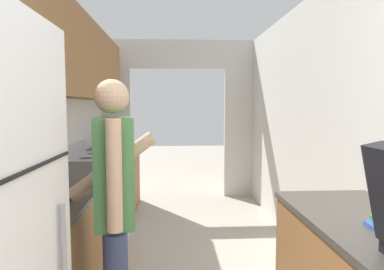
{
  "coord_description": "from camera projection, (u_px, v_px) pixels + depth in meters",
  "views": [
    {
      "loc": [
        -0.09,
        -0.43,
        1.47
      ],
      "look_at": [
        0.08,
        2.44,
        1.22
      ],
      "focal_mm": 32.0,
      "sensor_mm": 36.0,
      "label": 1
    }
  ],
  "objects": [
    {
      "name": "counter_left",
      "position": [
        88.0,
        212.0,
        3.27
      ],
      "size": [
        0.62,
        3.83,
        0.91
      ],
      "color": "brown",
      "rests_on": "ground_plane"
    },
    {
      "name": "wall_right",
      "position": [
        359.0,
        137.0,
        2.42
      ],
      "size": [
        0.06,
        7.41,
        2.5
      ],
      "color": "silver",
      "rests_on": "ground_plane"
    },
    {
      "name": "knife",
      "position": [
        114.0,
        150.0,
        4.34
      ],
      "size": [
        0.12,
        0.31,
        0.02
      ],
      "rotation": [
        0.0,
        0.0,
        -0.44
      ],
      "color": "#B7B7BC",
      "rests_on": "counter_left"
    },
    {
      "name": "range_oven",
      "position": [
        102.0,
        194.0,
        3.91
      ],
      "size": [
        0.66,
        0.78,
        1.05
      ],
      "color": "#B7B7BC",
      "rests_on": "ground_plane"
    },
    {
      "name": "person",
      "position": [
        114.0,
        217.0,
        1.88
      ],
      "size": [
        0.52,
        0.42,
        1.61
      ],
      "rotation": [
        0.0,
        0.0,
        1.77
      ],
      "color": "#384266",
      "rests_on": "ground_plane"
    },
    {
      "name": "wall_far_with_doorway",
      "position": [
        178.0,
        108.0,
        5.45
      ],
      "size": [
        2.8,
        0.06,
        2.5
      ],
      "color": "silver",
      "rests_on": "ground_plane"
    },
    {
      "name": "wall_left",
      "position": [
        41.0,
        93.0,
        2.74
      ],
      "size": [
        0.38,
        7.41,
        2.5
      ],
      "color": "silver",
      "rests_on": "ground_plane"
    }
  ]
}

